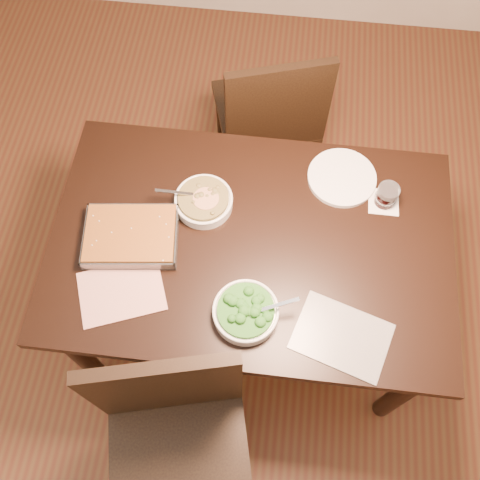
# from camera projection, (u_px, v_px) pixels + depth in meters

# --- Properties ---
(ground) EXTENTS (4.00, 4.00, 0.00)m
(ground) POSITION_uv_depth(u_px,v_px,m) (248.00, 312.00, 2.52)
(ground) COLOR #4F2416
(ground) RESTS_ON ground
(room) EXTENTS (4.04, 4.04, 2.72)m
(room) POSITION_uv_depth(u_px,v_px,m) (261.00, 11.00, 0.99)
(room) COLOR #BBB0A0
(room) RESTS_ON ground
(table) EXTENTS (1.40, 0.90, 0.75)m
(table) POSITION_uv_depth(u_px,v_px,m) (251.00, 253.00, 1.94)
(table) COLOR black
(table) RESTS_ON ground
(magazine_a) EXTENTS (0.33, 0.29, 0.01)m
(magazine_a) POSITION_uv_depth(u_px,v_px,m) (121.00, 291.00, 1.77)
(magazine_a) COLOR #C54238
(magazine_a) RESTS_ON table
(magazine_b) EXTENTS (0.34, 0.29, 0.01)m
(magazine_b) POSITION_uv_depth(u_px,v_px,m) (342.00, 336.00, 1.70)
(magazine_b) COLOR #212228
(magazine_b) RESTS_ON table
(coaster) EXTENTS (0.11, 0.11, 0.00)m
(coaster) POSITION_uv_depth(u_px,v_px,m) (383.00, 202.00, 1.92)
(coaster) COLOR white
(coaster) RESTS_ON table
(stew_bowl) EXTENTS (0.23, 0.21, 0.08)m
(stew_bowl) POSITION_uv_depth(u_px,v_px,m) (204.00, 201.00, 1.89)
(stew_bowl) COLOR white
(stew_bowl) RESTS_ON table
(broccoli_bowl) EXTENTS (0.24, 0.21, 0.08)m
(broccoli_bowl) POSITION_uv_depth(u_px,v_px,m) (246.00, 312.00, 1.71)
(broccoli_bowl) COLOR white
(broccoli_bowl) RESTS_ON table
(baking_dish) EXTENTS (0.34, 0.27, 0.06)m
(baking_dish) POSITION_uv_depth(u_px,v_px,m) (131.00, 236.00, 1.83)
(baking_dish) COLOR silver
(baking_dish) RESTS_ON table
(wine_tumbler) EXTENTS (0.08, 0.08, 0.09)m
(wine_tumbler) POSITION_uv_depth(u_px,v_px,m) (387.00, 195.00, 1.88)
(wine_tumbler) COLOR black
(wine_tumbler) RESTS_ON coaster
(dinner_plate) EXTENTS (0.25, 0.25, 0.02)m
(dinner_plate) POSITION_uv_depth(u_px,v_px,m) (342.00, 178.00, 1.96)
(dinner_plate) COLOR white
(dinner_plate) RESTS_ON table
(chair_near) EXTENTS (0.56, 0.56, 0.99)m
(chair_near) POSITION_uv_depth(u_px,v_px,m) (176.00, 436.00, 1.75)
(chair_near) COLOR black
(chair_near) RESTS_ON ground
(chair_far) EXTENTS (0.55, 0.55, 0.93)m
(chair_far) POSITION_uv_depth(u_px,v_px,m) (270.00, 116.00, 2.39)
(chair_far) COLOR black
(chair_far) RESTS_ON ground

